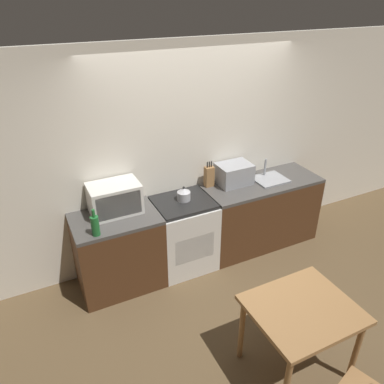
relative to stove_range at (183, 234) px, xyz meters
The scene contains 12 objects.
ground_plane 0.80m from the stove_range, 62.96° to the right, with size 16.00×16.00×0.00m, color brown.
wall_back 0.97m from the stove_range, 48.72° to the left, with size 10.00×0.06×2.60m.
counter_left_run 0.80m from the stove_range, behind, with size 0.92×0.62×0.90m.
counter_right_run 1.10m from the stove_range, ahead, with size 1.52×0.62×0.90m.
stove_range is the anchor object (origin of this frame).
kettle 0.53m from the stove_range, 47.62° to the left, with size 0.15×0.15×0.17m.
microwave 0.98m from the stove_range, behind, with size 0.54×0.36×0.33m.
bottle 1.21m from the stove_range, 167.81° to the right, with size 0.08×0.08×0.29m.
knife_block 0.76m from the stove_range, 24.37° to the left, with size 0.11×0.08×0.32m.
toaster_oven 0.96m from the stove_range, ahead, with size 0.41×0.32×0.25m.
sink_basin 1.30m from the stove_range, ahead, with size 0.41×0.35×0.24m.
dining_table 1.78m from the stove_range, 81.13° to the right, with size 0.86×0.74×0.73m.
Camera 1 is at (-1.84, -2.78, 3.03)m, focal length 35.00 mm.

